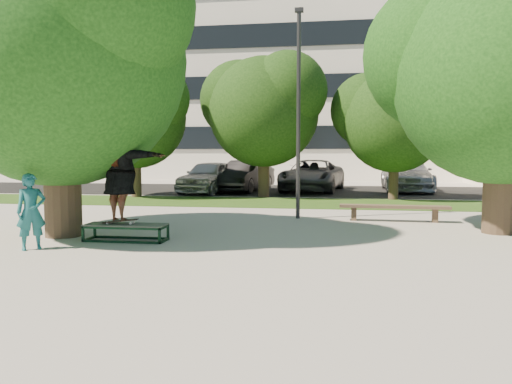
% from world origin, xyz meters
% --- Properties ---
extents(ground, '(120.00, 120.00, 0.00)m').
position_xyz_m(ground, '(0.00, 0.00, 0.00)').
color(ground, '#AFA8A1').
rests_on(ground, ground).
extents(grass_strip, '(30.00, 4.00, 0.02)m').
position_xyz_m(grass_strip, '(1.00, 9.50, 0.01)').
color(grass_strip, '#1B4112').
rests_on(grass_strip, ground).
extents(asphalt_strip, '(40.00, 8.00, 0.01)m').
position_xyz_m(asphalt_strip, '(0.00, 16.00, 0.01)').
color(asphalt_strip, black).
rests_on(asphalt_strip, ground).
extents(tree_left, '(6.96, 5.95, 7.12)m').
position_xyz_m(tree_left, '(-4.29, 1.09, 4.42)').
color(tree_left, '#38281E').
rests_on(tree_left, ground).
extents(tree_right, '(6.24, 5.33, 6.51)m').
position_xyz_m(tree_right, '(5.92, 3.08, 4.09)').
color(tree_right, '#38281E').
rests_on(tree_right, ground).
extents(bg_tree_left, '(5.28, 4.51, 5.77)m').
position_xyz_m(bg_tree_left, '(-6.57, 11.07, 3.73)').
color(bg_tree_left, '#38281E').
rests_on(bg_tree_left, ground).
extents(bg_tree_mid, '(5.76, 4.92, 6.24)m').
position_xyz_m(bg_tree_mid, '(-1.08, 12.08, 4.02)').
color(bg_tree_mid, '#38281E').
rests_on(bg_tree_mid, ground).
extents(bg_tree_right, '(5.04, 4.31, 5.43)m').
position_xyz_m(bg_tree_right, '(4.43, 11.57, 3.49)').
color(bg_tree_right, '#38281E').
rests_on(bg_tree_right, ground).
extents(lamppost, '(0.25, 0.15, 6.11)m').
position_xyz_m(lamppost, '(1.00, 5.00, 3.15)').
color(lamppost, '#2D2D30').
rests_on(lamppost, ground).
extents(office_building, '(30.00, 14.12, 16.00)m').
position_xyz_m(office_building, '(-2.00, 31.98, 8.00)').
color(office_building, silver).
rests_on(office_building, ground).
extents(grind_box, '(1.80, 0.60, 0.38)m').
position_xyz_m(grind_box, '(-2.50, 0.62, 0.19)').
color(grind_box, black).
rests_on(grind_box, ground).
extents(skater_rig, '(2.32, 0.84, 1.93)m').
position_xyz_m(skater_rig, '(-2.62, 0.62, 1.38)').
color(skater_rig, white).
rests_on(skater_rig, grind_box).
extents(bystander, '(0.67, 0.65, 1.54)m').
position_xyz_m(bystander, '(-3.95, -0.62, 0.77)').
color(bystander, '#1A5E64').
rests_on(bystander, ground).
extents(bench, '(3.05, 0.51, 0.47)m').
position_xyz_m(bench, '(3.74, 4.73, 0.39)').
color(bench, brown).
rests_on(bench, ground).
extents(car_silver_a, '(2.59, 4.89, 1.58)m').
position_xyz_m(car_silver_a, '(-3.89, 13.72, 0.79)').
color(car_silver_a, '#AEAFB3').
rests_on(car_silver_a, asphalt_strip).
extents(car_dark, '(2.48, 4.97, 1.57)m').
position_xyz_m(car_dark, '(-2.34, 14.82, 0.78)').
color(car_dark, black).
rests_on(car_dark, asphalt_strip).
extents(car_grey, '(3.42, 6.04, 1.59)m').
position_xyz_m(car_grey, '(0.98, 15.64, 0.80)').
color(car_grey, '#545459').
rests_on(car_grey, asphalt_strip).
extents(car_silver_b, '(2.46, 5.72, 1.64)m').
position_xyz_m(car_silver_b, '(5.71, 16.50, 0.82)').
color(car_silver_b, '#AEAEB3').
rests_on(car_silver_b, asphalt_strip).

